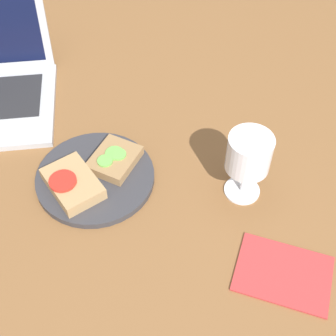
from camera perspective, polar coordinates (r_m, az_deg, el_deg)
wooden_table at (r=91.96cm, az=-1.56°, el=-0.63°), size 140.00×140.00×3.00cm
plate at (r=89.55cm, az=-8.85°, el=-1.12°), size 22.40×22.40×1.33cm
sandwich_with_cucumber at (r=89.73cm, az=-6.55°, el=1.09°), size 11.61×12.06×2.37cm
sandwich_with_tomato at (r=86.67cm, az=-11.65°, el=-1.84°), size 12.20×13.62×3.12cm
wine_glass at (r=80.86cm, az=9.81°, el=1.48°), size 7.80×7.80×13.94cm
napkin at (r=80.17cm, az=13.88°, el=-12.37°), size 18.57×16.63×0.40cm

